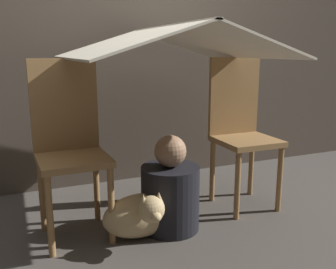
# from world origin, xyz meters

# --- Properties ---
(ground_plane) EXTENTS (8.80, 8.80, 0.00)m
(ground_plane) POSITION_xyz_m (0.00, 0.00, 0.00)
(ground_plane) COLOR #47423D
(wall_back) EXTENTS (7.00, 0.05, 2.50)m
(wall_back) POSITION_xyz_m (0.00, 1.06, 1.25)
(wall_back) COLOR #4C4238
(wall_back) RESTS_ON ground_plane
(chair_left) EXTENTS (0.39, 0.39, 1.01)m
(chair_left) POSITION_xyz_m (-0.57, 0.27, 0.54)
(chair_left) COLOR olive
(chair_left) RESTS_ON ground_plane
(chair_right) EXTENTS (0.38, 0.38, 1.01)m
(chair_right) POSITION_xyz_m (0.57, 0.27, 0.54)
(chair_right) COLOR olive
(chair_right) RESTS_ON ground_plane
(sheet_canopy) EXTENTS (1.14, 1.14, 0.19)m
(sheet_canopy) POSITION_xyz_m (0.00, 0.19, 1.10)
(sheet_canopy) COLOR silver
(person_front) EXTENTS (0.35, 0.35, 0.57)m
(person_front) POSITION_xyz_m (-0.03, 0.08, 0.23)
(person_front) COLOR black
(person_front) RESTS_ON ground_plane
(dog) EXTENTS (0.45, 0.37, 0.32)m
(dog) POSITION_xyz_m (-0.23, 0.03, 0.14)
(dog) COLOR tan
(dog) RESTS_ON ground_plane
(floor_cushion) EXTENTS (0.33, 0.26, 0.10)m
(floor_cushion) POSITION_xyz_m (-0.06, 0.24, 0.05)
(floor_cushion) COLOR #CC664C
(floor_cushion) RESTS_ON ground_plane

